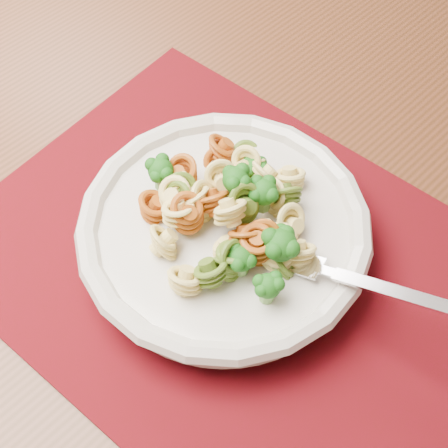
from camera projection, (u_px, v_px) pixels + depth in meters
The scene contains 5 objects.
dining_table at pixel (273, 244), 0.67m from camera, with size 1.68×1.29×0.72m.
placemat at pixel (230, 262), 0.56m from camera, with size 0.46×0.36×0.00m, color #550311.
pasta_bowl at pixel (224, 231), 0.54m from camera, with size 0.25×0.25×0.05m.
pasta_broccoli_heap at pixel (224, 220), 0.53m from camera, with size 0.22×0.22×0.06m, color #EBD974, non-canonical shape.
fork at pixel (307, 265), 0.50m from camera, with size 0.19×0.02×0.01m, color silver, non-canonical shape.
Camera 1 is at (0.78, -0.40, 1.20)m, focal length 50.00 mm.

